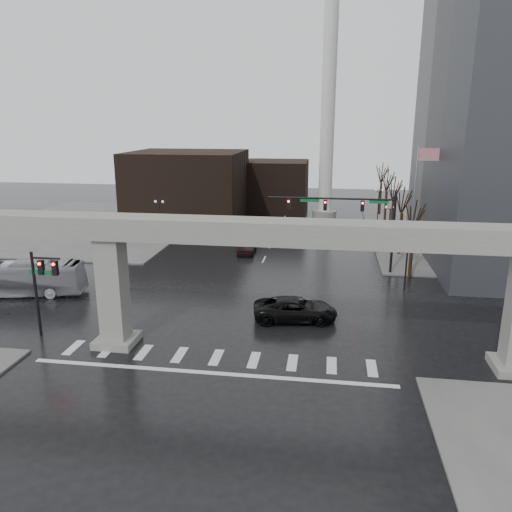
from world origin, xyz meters
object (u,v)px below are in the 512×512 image
object	(u,v)px
city_bus	(20,278)
far_car	(247,246)
pickup_truck	(295,309)
signal_mast_arm	(353,213)

from	to	relation	value
city_bus	far_car	bearing A→B (deg)	-56.58
pickup_truck	far_car	size ratio (longest dim) A/B	1.34
far_car	pickup_truck	bearing A→B (deg)	-72.12
signal_mast_arm	far_car	size ratio (longest dim) A/B	2.62
city_bus	far_car	xyz separation A→B (m)	(16.77, 16.52, -0.70)
signal_mast_arm	pickup_truck	world-z (taller)	signal_mast_arm
pickup_truck	city_bus	xyz separation A→B (m)	(-23.52, 2.15, 0.63)
signal_mast_arm	far_car	world-z (taller)	signal_mast_arm
signal_mast_arm	pickup_truck	size ratio (longest dim) A/B	1.96
signal_mast_arm	far_car	xyz separation A→B (m)	(-11.27, 5.64, -5.04)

